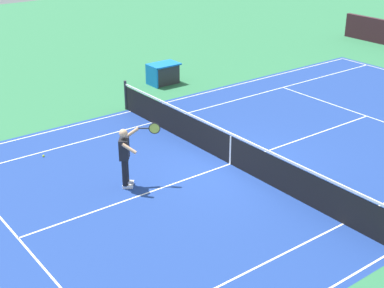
{
  "coord_description": "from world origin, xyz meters",
  "views": [
    {
      "loc": [
        9.83,
        11.04,
        7.15
      ],
      "look_at": [
        1.25,
        -0.2,
        0.9
      ],
      "focal_mm": 52.62,
      "sensor_mm": 36.0,
      "label": 1
    }
  ],
  "objects_px": {
    "tennis_player_near": "(126,154)",
    "equipment_cart_tarped": "(163,73)",
    "tennis_ball": "(43,156)",
    "tennis_net": "(231,149)"
  },
  "relations": [
    {
      "from": "tennis_net",
      "to": "tennis_ball",
      "type": "height_order",
      "value": "tennis_net"
    },
    {
      "from": "tennis_ball",
      "to": "equipment_cart_tarped",
      "type": "distance_m",
      "value": 7.89
    },
    {
      "from": "tennis_ball",
      "to": "tennis_net",
      "type": "bearing_deg",
      "value": 137.64
    },
    {
      "from": "tennis_net",
      "to": "tennis_player_near",
      "type": "relative_size",
      "value": 6.89
    },
    {
      "from": "tennis_player_near",
      "to": "tennis_net",
      "type": "bearing_deg",
      "value": 167.78
    },
    {
      "from": "tennis_ball",
      "to": "equipment_cart_tarped",
      "type": "xyz_separation_m",
      "value": [
        -6.95,
        -3.73,
        0.4
      ]
    },
    {
      "from": "tennis_net",
      "to": "equipment_cart_tarped",
      "type": "height_order",
      "value": "tennis_net"
    },
    {
      "from": "tennis_net",
      "to": "tennis_ball",
      "type": "distance_m",
      "value": 5.6
    },
    {
      "from": "tennis_player_near",
      "to": "equipment_cart_tarped",
      "type": "bearing_deg",
      "value": -130.86
    },
    {
      "from": "tennis_player_near",
      "to": "equipment_cart_tarped",
      "type": "relative_size",
      "value": 1.36
    }
  ]
}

